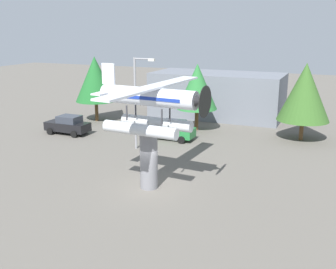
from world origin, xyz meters
The scene contains 10 objects.
ground_plane centered at (0.00, 0.00, 0.00)m, with size 140.00×140.00×0.00m, color #605B54.
display_pedestal centered at (0.00, 0.00, 1.81)m, with size 1.10×1.10×3.62m, color slate.
floatplane_monument centered at (0.13, -0.01, 5.29)m, with size 6.97×10.45×4.00m.
car_near_black centered at (-12.74, 8.86, 0.88)m, with size 4.20×2.02×1.76m.
car_mid_green centered at (-3.07, 10.93, 0.88)m, with size 4.20×2.02×1.76m.
streetlight_primary centered at (-4.48, 7.20, 4.36)m, with size 1.84×0.28×7.46m.
storefront_building centered at (-2.21, 22.00, 2.43)m, with size 14.26×6.57×4.85m, color slate.
tree_west centered at (-13.33, 14.64, 4.48)m, with size 4.21×4.21×6.83m.
tree_east centered at (-2.18, 15.06, 4.26)m, with size 3.88×3.88×6.43m.
tree_center_back centered at (7.57, 15.35, 4.30)m, with size 4.52×4.52×6.82m.
Camera 1 is at (10.52, -21.38, 9.79)m, focal length 43.43 mm.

